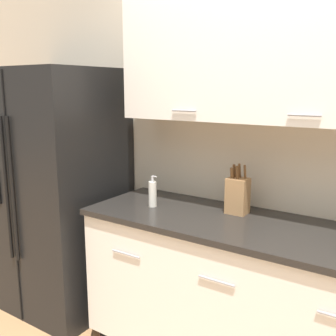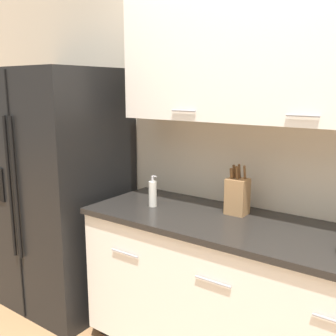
% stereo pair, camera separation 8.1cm
% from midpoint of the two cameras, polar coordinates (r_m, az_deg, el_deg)
% --- Properties ---
extents(wall_back, '(10.00, 0.39, 2.60)m').
position_cam_midpoint_polar(wall_back, '(2.31, 18.70, 6.41)').
color(wall_back, beige).
rests_on(wall_back, ground_plane).
extents(counter_unit, '(2.46, 0.64, 0.91)m').
position_cam_midpoint_polar(counter_unit, '(2.33, 16.47, -19.39)').
color(counter_unit, black).
rests_on(counter_unit, ground_plane).
extents(refrigerator, '(0.92, 0.76, 1.78)m').
position_cam_midpoint_polar(refrigerator, '(3.07, -16.72, -3.16)').
color(refrigerator, black).
rests_on(refrigerator, ground_plane).
extents(knife_block, '(0.12, 0.10, 0.30)m').
position_cam_midpoint_polar(knife_block, '(2.35, 9.08, -3.89)').
color(knife_block, '#A87A4C').
rests_on(knife_block, counter_unit).
extents(soap_dispenser, '(0.06, 0.05, 0.20)m').
position_cam_midpoint_polar(soap_dispenser, '(2.46, -3.20, -3.73)').
color(soap_dispenser, silver).
rests_on(soap_dispenser, counter_unit).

